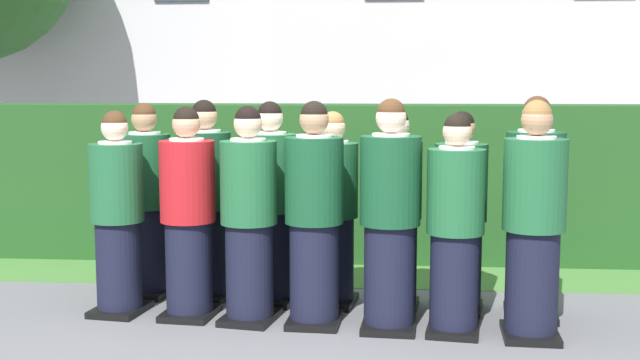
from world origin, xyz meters
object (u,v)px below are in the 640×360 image
Objects in this scene: student_rear_row_2 at (271,208)px; student_rear_row_4 at (395,215)px; student_front_row_4 at (390,221)px; student_rear_row_1 at (206,205)px; student_front_row_5 at (455,230)px; student_rear_row_5 at (460,217)px; student_front_row_3 at (314,219)px; student_rear_row_3 at (333,214)px; student_front_row_2 at (249,220)px; student_front_row_0 at (117,218)px; student_in_red_blazer at (188,218)px; student_front_row_6 at (534,226)px; student_rear_row_6 at (534,213)px; student_rear_row_0 at (146,205)px.

student_rear_row_2 reaches higher than student_rear_row_4.
student_front_row_4 reaches higher than student_rear_row_1.
student_rear_row_1 is at bearing 154.64° from student_front_row_4.
student_front_row_5 reaches higher than student_rear_row_5.
student_front_row_5 is (1.02, -0.13, -0.04)m from student_front_row_3.
student_front_row_3 reaches higher than student_rear_row_5.
student_rear_row_4 is 0.50m from student_rear_row_5.
student_rear_row_2 is 1.03× the size of student_rear_row_4.
student_rear_row_3 is 1.01m from student_rear_row_5.
student_rear_row_5 is (0.50, -0.02, -0.01)m from student_rear_row_4.
student_front_row_2 is 0.97× the size of student_front_row_4.
student_front_row_4 reaches higher than student_front_row_0.
student_front_row_2 is 1.16m from student_rear_row_4.
student_rear_row_4 is at bearing 20.54° from student_front_row_2.
student_rear_row_5 is at bearing -1.79° from student_rear_row_4.
student_front_row_0 is at bearing -160.28° from student_rear_row_2.
student_in_red_blazer is 0.73m from student_rear_row_2.
student_front_row_3 is 1.04× the size of student_rear_row_4.
student_front_row_6 is at bearing -6.59° from student_front_row_0.
student_rear_row_5 is at bearing 20.91° from student_front_row_3.
student_rear_row_5 is (1.00, -0.11, 0.00)m from student_rear_row_3.
student_rear_row_1 is 1.04× the size of student_rear_row_4.
student_front_row_2 reaches higher than student_front_row_5.
student_in_red_blazer is 1.03× the size of student_rear_row_3.
student_rear_row_2 reaches higher than student_front_row_0.
student_front_row_6 is at bearing -100.17° from student_rear_row_6.
student_front_row_6 is 1.07× the size of student_rear_row_3.
student_rear_row_2 is (-1.42, 0.70, 0.03)m from student_front_row_5.
student_rear_row_3 is at bearing 153.24° from student_front_row_6.
student_front_row_4 is at bearing -160.50° from student_rear_row_6.
student_in_red_blazer reaches higher than student_rear_row_4.
student_rear_row_0 is 0.96× the size of student_rear_row_6.
student_front_row_5 is 0.99× the size of student_rear_row_4.
student_front_row_4 is at bearing -6.39° from student_front_row_0.
student_rear_row_0 is (-2.03, 0.78, -0.03)m from student_front_row_4.
student_front_row_4 is 0.52m from student_rear_row_4.
student_front_row_0 is 0.97× the size of student_rear_row_0.
student_front_row_4 is (1.05, -0.11, 0.03)m from student_front_row_2.
student_front_row_6 is (2.04, -0.23, 0.03)m from student_front_row_2.
student_front_row_6 is at bearing -6.92° from student_front_row_5.
student_rear_row_3 is at bearing 40.43° from student_front_row_2.
student_in_red_blazer is 2.10m from student_rear_row_5.
student_front_row_6 is 1.02× the size of student_rear_row_1.
student_in_red_blazer is 1.60m from student_rear_row_4.
student_front_row_4 is 1.02× the size of student_rear_row_1.
student_rear_row_5 is (2.64, 0.26, -0.00)m from student_front_row_0.
student_rear_row_6 reaches higher than student_front_row_6.
student_front_row_3 is 0.98× the size of student_rear_row_6.
student_front_row_5 is at bearing -36.04° from student_rear_row_3.
student_rear_row_1 is at bearing 174.28° from student_rear_row_3.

